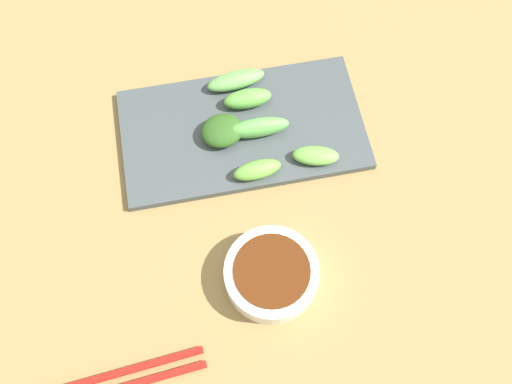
{
  "coord_description": "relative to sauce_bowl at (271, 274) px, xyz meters",
  "views": [
    {
      "loc": [
        -0.31,
        0.07,
        0.7
      ],
      "look_at": [
        -0.03,
        0.02,
        0.05
      ],
      "focal_mm": 38.1,
      "sensor_mm": 36.0,
      "label": 1
    }
  ],
  "objects": [
    {
      "name": "tabletop",
      "position": [
        0.14,
        -0.02,
        -0.03
      ],
      "size": [
        2.1,
        2.1,
        0.02
      ],
      "primitive_type": "cube",
      "color": "#977948",
      "rests_on": "ground"
    },
    {
      "name": "sauce_bowl",
      "position": [
        0.0,
        0.0,
        0.0
      ],
      "size": [
        0.12,
        0.12,
        0.04
      ],
      "color": "white",
      "rests_on": "tabletop"
    },
    {
      "name": "serving_plate",
      "position": [
        0.22,
        -0.0,
        -0.01
      ],
      "size": [
        0.19,
        0.34,
        0.01
      ],
      "primitive_type": "cube",
      "color": "#434B4E",
      "rests_on": "tabletop"
    },
    {
      "name": "broccoli_stalk_0",
      "position": [
        0.26,
        -0.02,
        0.0
      ],
      "size": [
        0.03,
        0.07,
        0.03
      ],
      "primitive_type": "ellipsoid",
      "rotation": [
        0.0,
        0.0,
        0.02
      ],
      "color": "#61AE44",
      "rests_on": "serving_plate"
    },
    {
      "name": "broccoli_stalk_1",
      "position": [
        0.21,
        -0.02,
        0.01
      ],
      "size": [
        0.03,
        0.09,
        0.03
      ],
      "primitive_type": "ellipsoid",
      "rotation": [
        0.0,
        0.0,
        -0.01
      ],
      "color": "#64B652",
      "rests_on": "serving_plate"
    },
    {
      "name": "broccoli_stalk_2",
      "position": [
        0.29,
        -0.01,
        0.0
      ],
      "size": [
        0.04,
        0.09,
        0.02
      ],
      "primitive_type": "ellipsoid",
      "rotation": [
        0.0,
        0.0,
        0.11
      ],
      "color": "#69AB55",
      "rests_on": "serving_plate"
    },
    {
      "name": "broccoli_stalk_3",
      "position": [
        0.14,
        -0.01,
        0.0
      ],
      "size": [
        0.03,
        0.07,
        0.02
      ],
      "primitive_type": "ellipsoid",
      "rotation": [
        0.0,
        0.0,
        0.08
      ],
      "color": "#6DB545",
      "rests_on": "serving_plate"
    },
    {
      "name": "broccoli_leafy_4",
      "position": [
        0.21,
        0.03,
        0.0
      ],
      "size": [
        0.06,
        0.07,
        0.03
      ],
      "primitive_type": "ellipsoid",
      "rotation": [
        0.0,
        0.0,
        0.14
      ],
      "color": "#2F5B1F",
      "rests_on": "serving_plate"
    },
    {
      "name": "broccoli_stalk_5",
      "position": [
        0.15,
        -0.09,
        0.0
      ],
      "size": [
        0.04,
        0.07,
        0.02
      ],
      "primitive_type": "ellipsoid",
      "rotation": [
        0.0,
        0.0,
        -0.24
      ],
      "color": "#70B74C",
      "rests_on": "serving_plate"
    },
    {
      "name": "chopsticks",
      "position": [
        -0.09,
        0.21,
        -0.02
      ],
      "size": [
        0.04,
        0.23,
        0.01
      ],
      "rotation": [
        0.0,
        0.0,
        0.08
      ],
      "color": "red",
      "rests_on": "tabletop"
    }
  ]
}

